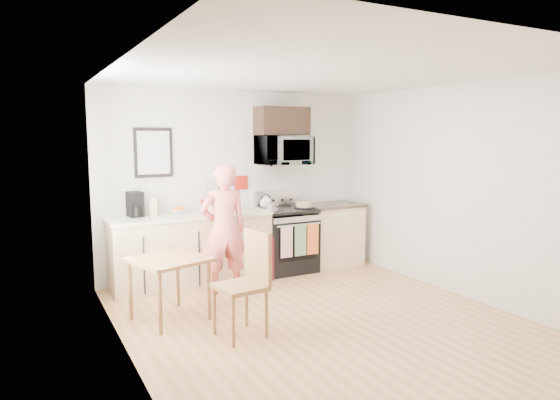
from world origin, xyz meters
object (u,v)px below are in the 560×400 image
dining_table (169,265)px  chair (253,268)px  microwave (283,150)px  cake (304,205)px  range (287,241)px  person (224,229)px

dining_table → chair: size_ratio=0.76×
microwave → cake: size_ratio=2.71×
microwave → cake: 0.85m
chair → cake: (1.67, 1.83, 0.30)m
range → microwave: (-0.00, 0.10, 1.32)m
range → dining_table: 2.35m
range → dining_table: size_ratio=1.47×
chair → dining_table: bearing=122.3°
person → chair: (-0.24, -1.37, -0.14)m
microwave → cake: bearing=-35.0°
cake → dining_table: bearing=-155.1°
range → chair: bearing=-126.9°
chair → cake: chair is taller
dining_table → chair: 0.99m
range → person: size_ratio=0.71×
range → microwave: 1.33m
range → chair: (-1.42, -1.89, 0.24)m
range → microwave: size_ratio=1.53×
microwave → dining_table: (-2.05, -1.24, -1.16)m
dining_table → cake: (2.30, 1.07, 0.37)m
person → cake: bearing=-155.6°
dining_table → cake: bearing=24.9°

